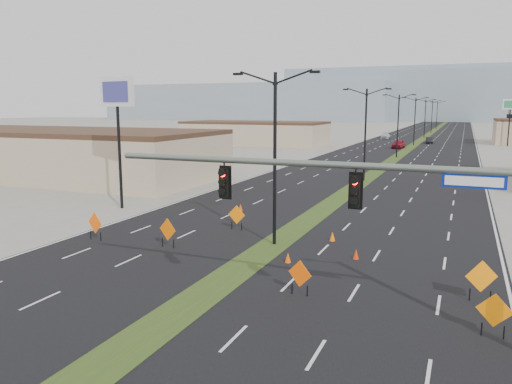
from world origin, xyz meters
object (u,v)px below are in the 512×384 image
at_px(streetlight_1, 365,132).
at_px(construction_sign_3, 300,275).
at_px(streetlight_0, 275,154).
at_px(streetlight_3, 415,120).
at_px(pole_sign_west, 117,101).
at_px(car_mid, 429,140).
at_px(construction_sign_1, 168,231).
at_px(streetlight_4, 425,117).
at_px(construction_sign_2, 237,216).
at_px(construction_sign_0, 95,224).
at_px(cone_1, 332,236).
at_px(construction_sign_5, 481,278).
at_px(cone_3, 241,207).
at_px(construction_sign_4, 494,312).
at_px(car_far, 385,136).
at_px(cone_0, 288,258).
at_px(streetlight_5, 432,115).
at_px(pole_sign_east_far, 511,108).
at_px(car_left, 399,144).
at_px(signal_mast, 411,208).
at_px(cone_2, 356,254).
at_px(streetlight_2, 398,124).

bearing_deg(streetlight_1, construction_sign_3, -83.72).
xyz_separation_m(streetlight_0, streetlight_3, (0.00, 84.00, 0.00)).
height_order(streetlight_0, construction_sign_3, streetlight_0).
bearing_deg(pole_sign_west, car_mid, 86.78).
bearing_deg(construction_sign_1, car_mid, 100.38).
distance_m(streetlight_4, construction_sign_2, 109.79).
bearing_deg(streetlight_4, streetlight_3, -90.00).
relative_size(construction_sign_0, cone_1, 3.02).
relative_size(car_mid, construction_sign_5, 2.31).
distance_m(streetlight_1, cone_3, 21.41).
distance_m(construction_sign_2, construction_sign_3, 12.07).
distance_m(streetlight_0, construction_sign_0, 11.80).
xyz_separation_m(construction_sign_4, cone_3, (-17.28, 16.43, -0.68)).
height_order(car_far, construction_sign_0, construction_sign_0).
xyz_separation_m(streetlight_4, cone_0, (1.90, -115.00, -5.14)).
relative_size(streetlight_5, pole_sign_east_far, 1.04).
xyz_separation_m(car_far, construction_sign_1, (3.57, -108.55, 0.27)).
distance_m(car_left, cone_3, 67.03).
xyz_separation_m(streetlight_4, pole_sign_east_far, (18.25, -23.07, 2.47)).
bearing_deg(streetlight_5, construction_sign_2, -91.48).
height_order(streetlight_0, car_far, streetlight_0).
xyz_separation_m(streetlight_4, car_mid, (2.64, -20.44, -4.73)).
height_order(construction_sign_3, construction_sign_5, construction_sign_5).
height_order(streetlight_4, construction_sign_1, streetlight_4).
bearing_deg(construction_sign_3, car_far, 113.53).
xyz_separation_m(construction_sign_4, cone_0, (-9.51, 5.36, -0.69)).
relative_size(streetlight_1, streetlight_5, 1.00).
bearing_deg(pole_sign_west, construction_sign_5, -13.09).
height_order(signal_mast, streetlight_5, streetlight_5).
height_order(streetlight_5, construction_sign_3, streetlight_5).
bearing_deg(cone_1, streetlight_5, 91.24).
distance_m(streetlight_0, car_far, 106.02).
distance_m(streetlight_0, cone_0, 6.25).
xyz_separation_m(construction_sign_4, cone_1, (-8.42, 10.46, -0.67)).
bearing_deg(streetlight_5, signal_mast, -86.74).
bearing_deg(cone_2, car_left, 95.32).
height_order(signal_mast, car_left, signal_mast).
bearing_deg(construction_sign_5, cone_2, 123.66).
distance_m(construction_sign_0, cone_3, 12.29).
xyz_separation_m(car_left, car_far, (-7.02, 30.55, -0.06)).
bearing_deg(streetlight_5, cone_3, -92.55).
distance_m(cone_0, pole_sign_east_far, 93.69).
distance_m(streetlight_2, pole_sign_west, 52.92).
relative_size(streetlight_5, cone_0, 18.12).
height_order(streetlight_1, pole_sign_east_far, streetlight_1).
bearing_deg(construction_sign_1, construction_sign_3, -8.70).
xyz_separation_m(streetlight_0, streetlight_4, (0.00, 112.00, 0.00)).
bearing_deg(signal_mast, streetlight_2, 97.39).
distance_m(car_left, cone_2, 76.35).
relative_size(streetlight_3, construction_sign_0, 5.70).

